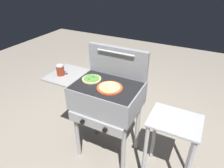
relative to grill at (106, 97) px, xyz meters
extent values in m
plane|color=gray|center=(0.01, 0.00, -0.76)|extent=(8.00, 8.00, 0.00)
cube|color=gray|center=(0.01, 0.00, 0.02)|extent=(0.64, 0.48, 0.24)
cube|color=black|center=(0.01, 0.00, 0.14)|extent=(0.61, 0.46, 0.01)
cube|color=#9D9D9D|center=(-0.47, 0.00, 0.13)|extent=(0.32, 0.41, 0.02)
cube|color=#9D9D9D|center=(-0.47, 0.00, 0.02)|extent=(0.02, 0.02, 0.24)
cube|color=#9D9D9D|center=(0.01, -0.25, -0.15)|extent=(0.58, 0.02, 0.10)
cylinder|color=black|center=(-0.11, -0.27, -0.15)|extent=(0.04, 0.02, 0.04)
cylinder|color=black|center=(0.13, -0.27, -0.15)|extent=(0.04, 0.02, 0.04)
cylinder|color=#9D9D9D|center=(-0.26, -0.19, -0.43)|extent=(0.04, 0.04, 0.66)
cylinder|color=#9D9D9D|center=(0.28, -0.19, -0.43)|extent=(0.04, 0.04, 0.66)
cylinder|color=#9D9D9D|center=(-0.26, 0.19, -0.43)|extent=(0.04, 0.04, 0.66)
cylinder|color=#9D9D9D|center=(0.28, 0.19, -0.43)|extent=(0.04, 0.04, 0.66)
cube|color=gray|center=(0.01, 0.22, 0.29)|extent=(0.63, 0.05, 0.30)
cylinder|color=#B7B7BC|center=(0.01, 0.17, 0.40)|extent=(0.38, 0.02, 0.02)
cylinder|color=#C64723|center=(0.07, -0.05, 0.15)|extent=(0.24, 0.24, 0.01)
cylinder|color=#EDD17A|center=(0.07, -0.05, 0.16)|extent=(0.20, 0.20, 0.01)
sphere|color=#CDC471|center=(0.08, -0.12, 0.17)|extent=(0.02, 0.02, 0.02)
sphere|color=#EFA673|center=(0.04, -0.03, 0.17)|extent=(0.02, 0.02, 0.02)
sphere|color=#D3DA62|center=(0.04, -0.08, 0.17)|extent=(0.02, 0.02, 0.02)
cylinder|color=#E0C17F|center=(-0.17, 0.02, 0.15)|extent=(0.19, 0.19, 0.01)
cylinder|color=#4C8C38|center=(-0.17, 0.02, 0.16)|extent=(0.15, 0.15, 0.01)
sphere|color=green|center=(-0.18, 0.05, 0.17)|extent=(0.02, 0.02, 0.02)
sphere|color=#4B893F|center=(-0.18, -0.01, 0.17)|extent=(0.02, 0.02, 0.02)
sphere|color=#406D40|center=(-0.16, 0.04, 0.17)|extent=(0.02, 0.02, 0.02)
cylinder|color=maroon|center=(-0.50, -0.04, 0.19)|extent=(0.08, 0.08, 0.10)
cylinder|color=silver|center=(-0.50, -0.04, 0.25)|extent=(0.07, 0.07, 0.01)
cube|color=#B2B2B7|center=(0.67, 0.00, -0.04)|extent=(0.44, 0.36, 0.02)
cylinder|color=#B2B2B7|center=(0.48, -0.15, -0.40)|extent=(0.04, 0.04, 0.71)
cylinder|color=#B2B2B7|center=(0.48, 0.15, -0.40)|extent=(0.04, 0.04, 0.71)
cylinder|color=#B2B2B7|center=(0.86, 0.15, -0.40)|extent=(0.04, 0.04, 0.71)
camera|label=1|loc=(0.79, -1.40, 1.09)|focal=31.83mm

